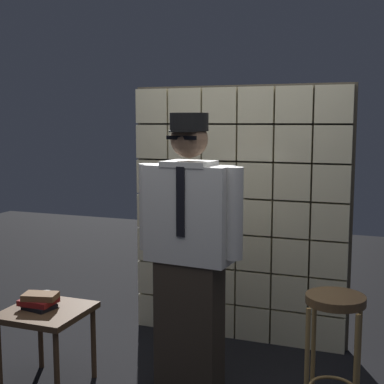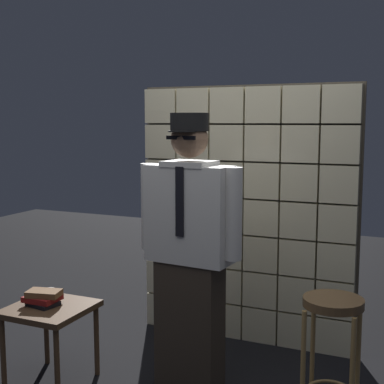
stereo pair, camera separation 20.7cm
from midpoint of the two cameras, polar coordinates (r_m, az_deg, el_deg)
name	(u,v)px [view 1 (the left image)]	position (r m, az deg, el deg)	size (l,w,h in m)	color
glass_block_wall	(237,216)	(4.37, 3.48, -2.52)	(1.79, 0.10, 2.09)	beige
standing_person	(189,250)	(3.50, -2.01, -6.18)	(0.73, 0.33, 1.83)	#382D23
bar_stool	(334,329)	(3.27, 13.05, -14.00)	(0.34, 0.34, 0.80)	brown
side_table	(47,319)	(3.84, -16.66, -12.81)	(0.52, 0.52, 0.54)	#513823
book_stack	(39,301)	(3.83, -17.39, -10.94)	(0.25, 0.20, 0.10)	black
coffee_mug	(46,298)	(3.87, -16.73, -10.76)	(0.13, 0.08, 0.09)	silver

